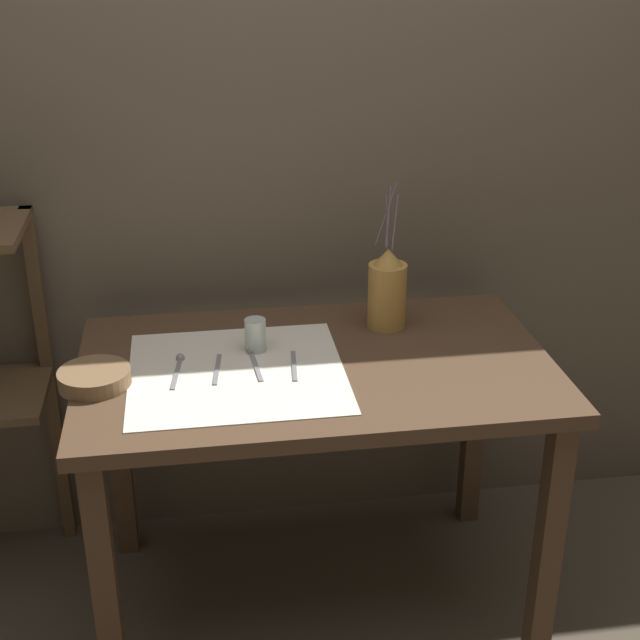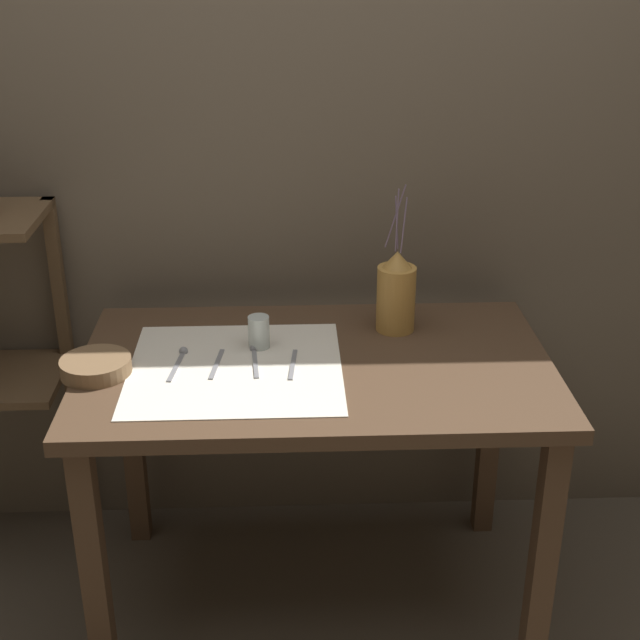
{
  "view_description": "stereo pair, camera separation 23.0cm",
  "coord_description": "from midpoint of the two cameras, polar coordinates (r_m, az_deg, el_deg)",
  "views": [
    {
      "loc": [
        -0.3,
        -2.08,
        1.86
      ],
      "look_at": [
        0.01,
        0.0,
        0.91
      ],
      "focal_mm": 50.0,
      "sensor_mm": 36.0,
      "label": 1
    },
    {
      "loc": [
        -0.08,
        -2.1,
        1.86
      ],
      "look_at": [
        0.01,
        0.0,
        0.91
      ],
      "focal_mm": 50.0,
      "sensor_mm": 36.0,
      "label": 2
    }
  ],
  "objects": [
    {
      "name": "ground_plane",
      "position": [
        2.8,
        -2.7,
        -17.33
      ],
      "size": [
        12.0,
        12.0,
        0.0
      ],
      "primitive_type": "plane",
      "color": "brown"
    },
    {
      "name": "knife_center",
      "position": [
        2.33,
        -9.43,
        -3.2
      ],
      "size": [
        0.03,
        0.17,
        0.0
      ],
      "color": "gray",
      "rests_on": "wooden_table"
    },
    {
      "name": "wooden_table",
      "position": [
        2.41,
        -3.02,
        -5.04
      ],
      "size": [
        1.25,
        0.75,
        0.79
      ],
      "color": "#4C3523",
      "rests_on": "ground_plane"
    },
    {
      "name": "wooden_bowl",
      "position": [
        2.33,
        -17.02,
        -3.63
      ],
      "size": [
        0.18,
        0.18,
        0.04
      ],
      "color": "brown",
      "rests_on": "wooden_table"
    },
    {
      "name": "stone_wall_back",
      "position": [
        2.67,
        -4.35,
        9.86
      ],
      "size": [
        7.0,
        0.06,
        2.4
      ],
      "color": "brown",
      "rests_on": "ground_plane"
    },
    {
      "name": "glass_tumbler_near",
      "position": [
        2.41,
        -6.9,
        -1.02
      ],
      "size": [
        0.06,
        0.06,
        0.09
      ],
      "color": "#B7C1BC",
      "rests_on": "wooden_table"
    },
    {
      "name": "spoon_outer",
      "position": [
        2.38,
        -11.78,
        -2.81
      ],
      "size": [
        0.04,
        0.18,
        0.02
      ],
      "color": "gray",
      "rests_on": "wooden_table"
    },
    {
      "name": "spoon_inner",
      "position": [
        2.38,
        -7.09,
        -2.42
      ],
      "size": [
        0.03,
        0.18,
        0.02
      ],
      "color": "gray",
      "rests_on": "wooden_table"
    },
    {
      "name": "linen_cloth",
      "position": [
        2.32,
        -8.19,
        -3.39
      ],
      "size": [
        0.55,
        0.53,
        0.0
      ],
      "color": "silver",
      "rests_on": "wooden_table"
    },
    {
      "name": "fork_inner",
      "position": [
        2.33,
        -4.51,
        -3.01
      ],
      "size": [
        0.03,
        0.17,
        0.0
      ],
      "color": "gray",
      "rests_on": "wooden_table"
    },
    {
      "name": "pitcher_with_flowers",
      "position": [
        2.51,
        1.71,
        1.84
      ],
      "size": [
        0.11,
        0.11,
        0.43
      ],
      "color": "#B7843D",
      "rests_on": "wooden_table"
    }
  ]
}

